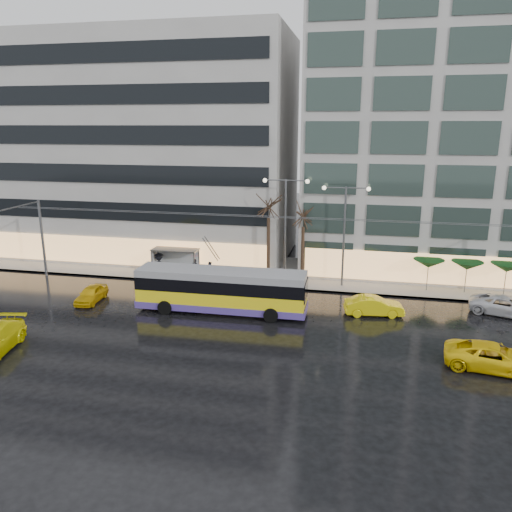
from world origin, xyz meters
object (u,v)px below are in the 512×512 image
(street_lamp_near, at_px, (285,216))
(taxi_a, at_px, (91,294))
(trolleybus, at_px, (221,292))
(bus_shelter, at_px, (172,256))

(street_lamp_near, distance_m, taxi_a, 17.10)
(trolleybus, height_order, bus_shelter, trolleybus)
(trolleybus, relative_size, taxi_a, 3.37)
(trolleybus, distance_m, bus_shelter, 10.33)
(trolleybus, xyz_separation_m, street_lamp_near, (3.54, 7.85, 4.41))
(bus_shelter, bearing_deg, taxi_a, -116.24)
(trolleybus, distance_m, street_lamp_near, 9.67)
(bus_shelter, relative_size, taxi_a, 1.12)
(street_lamp_near, bearing_deg, trolleybus, -114.29)
(bus_shelter, height_order, street_lamp_near, street_lamp_near)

